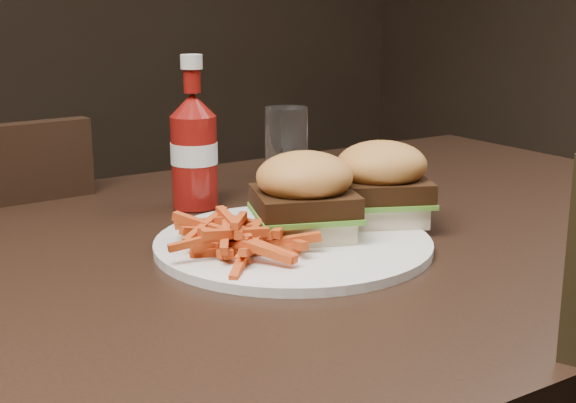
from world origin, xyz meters
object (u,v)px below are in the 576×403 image
plate (293,244)px  ketchup_bottle (194,162)px  tumbler (286,141)px  dining_table (318,247)px

plate → ketchup_bottle: 0.22m
ketchup_bottle → tumbler: bearing=23.5°
ketchup_bottle → tumbler: ketchup_bottle is taller
dining_table → tumbler: 0.30m
plate → tumbler: bearing=58.2°
dining_table → tumbler: bearing=64.4°
plate → tumbler: 0.35m
dining_table → ketchup_bottle: (-0.07, 0.17, 0.08)m
plate → ketchup_bottle: size_ratio=2.56×
dining_table → tumbler: tumbler is taller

